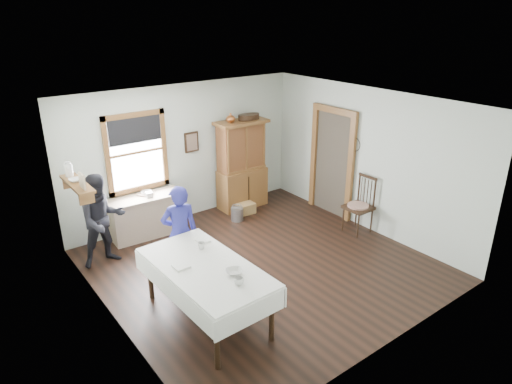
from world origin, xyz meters
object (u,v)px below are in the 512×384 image
woman_blue (180,236)px  pail (237,214)px  wicker_basket (245,208)px  figure_dark (103,223)px  work_counter (147,216)px  china_hutch (242,165)px  spindle_chair (359,205)px  dining_table (207,292)px

woman_blue → pail: bearing=-133.1°
wicker_basket → figure_dark: size_ratio=0.26×
work_counter → wicker_basket: bearing=-5.6°
wicker_basket → woman_blue: bearing=-148.8°
pail → china_hutch: bearing=46.0°
china_hutch → spindle_chair: size_ratio=1.70×
spindle_chair → figure_dark: (-4.24, 1.77, 0.18)m
dining_table → figure_dark: 2.38m
china_hutch → figure_dark: size_ratio=1.29×
spindle_chair → woman_blue: 3.50m
woman_blue → china_hutch: bearing=-129.7°
spindle_chair → dining_table: bearing=-171.8°
work_counter → woman_blue: size_ratio=0.96×
pail → figure_dark: bearing=-179.5°
dining_table → spindle_chair: (3.67, 0.52, 0.14)m
dining_table → wicker_basket: 3.52m
work_counter → dining_table: (-0.42, -2.81, 0.02)m
spindle_chair → work_counter: bearing=145.0°
wicker_basket → work_counter: bearing=171.2°
spindle_chair → wicker_basket: (-1.21, 1.97, -0.44)m
work_counter → wicker_basket: (2.05, -0.32, -0.28)m
pail → woman_blue: size_ratio=0.19×
pail → wicker_basket: pail is taller
work_counter → china_hutch: size_ratio=0.73×
wicker_basket → woman_blue: size_ratio=0.26×
spindle_chair → figure_dark: figure_dark is taller
china_hutch → woman_blue: bearing=-143.9°
figure_dark → wicker_basket: bearing=5.0°
china_hutch → spindle_chair: bearing=-64.9°
pail → dining_table: bearing=-132.5°
work_counter → figure_dark: bearing=-149.0°
china_hutch → woman_blue: (-2.39, -1.69, -0.22)m
china_hutch → pail: size_ratio=7.01×
spindle_chair → wicker_basket: bearing=121.7°
work_counter → pail: bearing=-12.8°
figure_dark → dining_table: bearing=-75.0°
dining_table → woman_blue: bearing=78.3°
pail → woman_blue: bearing=-148.1°
work_counter → china_hutch: (2.21, 0.03, 0.55)m
china_hutch → dining_table: (-2.63, -2.84, -0.53)m
china_hutch → dining_table: china_hutch is taller
work_counter → dining_table: bearing=-95.2°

